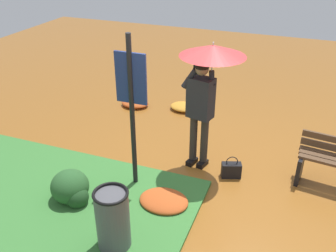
{
  "coord_description": "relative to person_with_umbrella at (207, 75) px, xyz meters",
  "views": [
    {
      "loc": [
        1.06,
        -4.7,
        3.45
      ],
      "look_at": [
        -0.65,
        -0.2,
        0.85
      ],
      "focal_mm": 39.66,
      "sensor_mm": 36.0,
      "label": 1
    }
  ],
  "objects": [
    {
      "name": "handbag",
      "position": [
        0.51,
        -0.18,
        -1.42
      ],
      "size": [
        0.33,
        0.23,
        0.37
      ],
      "color": "black",
      "rests_on": "ground_plane"
    },
    {
      "name": "ground_plane",
      "position": [
        0.21,
        -0.25,
        -1.55
      ],
      "size": [
        18.0,
        18.0,
        0.0
      ],
      "primitive_type": "plane",
      "color": "brown"
    },
    {
      "name": "leaf_pile_by_bench",
      "position": [
        -0.94,
        1.84,
        -1.49
      ],
      "size": [
        0.59,
        0.47,
        0.13
      ],
      "color": "#C68428",
      "rests_on": "ground_plane"
    },
    {
      "name": "person_with_umbrella",
      "position": [
        0.0,
        0.0,
        0.0
      ],
      "size": [
        0.96,
        0.96,
        2.04
      ],
      "color": "#2D2823",
      "rests_on": "ground_plane"
    },
    {
      "name": "leaf_pile_far_path",
      "position": [
        -0.22,
        -1.18,
        -1.48
      ],
      "size": [
        0.7,
        0.56,
        0.15
      ],
      "color": "#B74C1E",
      "rests_on": "ground_plane"
    },
    {
      "name": "shrub_cluster",
      "position": [
        -1.46,
        -1.56,
        -1.33
      ],
      "size": [
        0.59,
        0.53,
        0.48
      ],
      "color": "#285628",
      "rests_on": "ground_plane"
    },
    {
      "name": "trash_bin",
      "position": [
        -0.5,
        -2.1,
        -1.13
      ],
      "size": [
        0.42,
        0.42,
        0.83
      ],
      "color": "#4C4C51",
      "rests_on": "ground_plane"
    },
    {
      "name": "info_sign_post",
      "position": [
        -0.8,
        -0.87,
        -0.11
      ],
      "size": [
        0.44,
        0.07,
        2.3
      ],
      "color": "black",
      "rests_on": "ground_plane"
    },
    {
      "name": "leaf_pile_near_person",
      "position": [
        -2.0,
        1.64,
        -1.49
      ],
      "size": [
        0.6,
        0.48,
        0.13
      ],
      "color": "#B74C1E",
      "rests_on": "ground_plane"
    }
  ]
}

